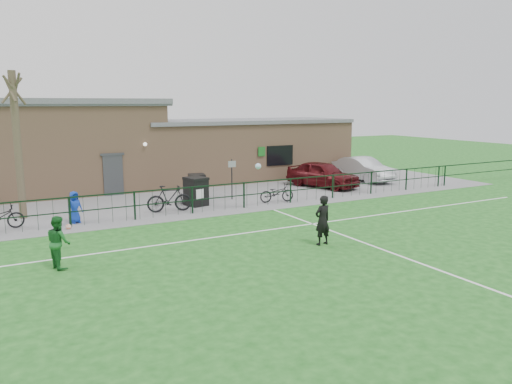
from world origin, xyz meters
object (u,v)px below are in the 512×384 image
sign_post (232,179)px  outfield_player (59,242)px  wheelie_bin_left (196,192)px  bicycle_d (169,198)px  bare_tree (18,146)px  car_maroon (323,174)px  bicycle_e (277,193)px  car_silver (363,169)px  spectator_child (75,207)px  wheelie_bin_right (197,187)px  ball_ground (69,227)px

sign_post → outfield_player: 11.33m
wheelie_bin_left → bicycle_d: (-1.53, -0.72, -0.03)m
bare_tree → bicycle_d: bearing=-16.5°
car_maroon → bicycle_e: (-4.53, -2.52, -0.29)m
car_silver → spectator_child: car_silver is taller
wheelie_bin_left → car_silver: bearing=-2.8°
bare_tree → bicycle_d: (5.74, -1.70, -2.39)m
wheelie_bin_left → sign_post: size_ratio=0.62×
bare_tree → car_maroon: bare_tree is taller
sign_post → bicycle_d: 3.89m
bicycle_d → wheelie_bin_left: bearing=-55.9°
wheelie_bin_right → car_silver: 11.20m
wheelie_bin_right → wheelie_bin_left: bearing=-98.5°
spectator_child → ball_ground: spectator_child is taller
bicycle_e → ball_ground: size_ratio=7.91×
bicycle_e → bare_tree: bearing=89.3°
outfield_player → sign_post: bearing=-66.7°
wheelie_bin_left → bicycle_e: (3.72, -1.08, -0.18)m
spectator_child → bicycle_e: bearing=-21.8°
car_maroon → bicycle_d: 10.01m
ball_ground → car_maroon: bearing=13.1°
wheelie_bin_left → bicycle_d: bearing=-168.3°
spectator_child → ball_ground: size_ratio=5.96×
sign_post → bare_tree: bearing=177.4°
wheelie_bin_left → wheelie_bin_right: (0.68, 1.61, -0.05)m
sign_post → spectator_child: size_ratio=1.57×
wheelie_bin_right → outfield_player: outfield_player is taller
bare_tree → wheelie_bin_left: bearing=-7.7°
car_maroon → ball_ground: size_ratio=20.19×
wheelie_bin_right → spectator_child: size_ratio=0.89×
bicycle_d → bicycle_e: (5.25, -0.36, -0.14)m
sign_post → wheelie_bin_left: bearing=-165.3°
ball_ground → bare_tree: bearing=115.7°
wheelie_bin_left → spectator_child: 5.59m
bare_tree → wheelie_bin_right: size_ratio=5.28×
bicycle_e → spectator_child: spectator_child is taller
car_silver → spectator_child: size_ratio=3.41×
bare_tree → sign_post: bare_tree is taller
wheelie_bin_right → spectator_child: 6.70m
car_silver → sign_post: bearing=-171.8°
sign_post → outfield_player: bearing=-141.8°
bare_tree → car_maroon: size_ratio=1.39×
car_silver → spectator_child: 17.66m
bicycle_e → ball_ground: (-9.63, -0.78, -0.36)m
sign_post → ball_ground: (-8.03, -2.42, -0.91)m
car_silver → bicycle_e: 8.80m
sign_post → spectator_child: 7.79m
outfield_player → ball_ground: size_ratio=7.21×
wheelie_bin_right → ball_ground: bearing=-137.7°
wheelie_bin_left → spectator_child: spectator_child is taller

